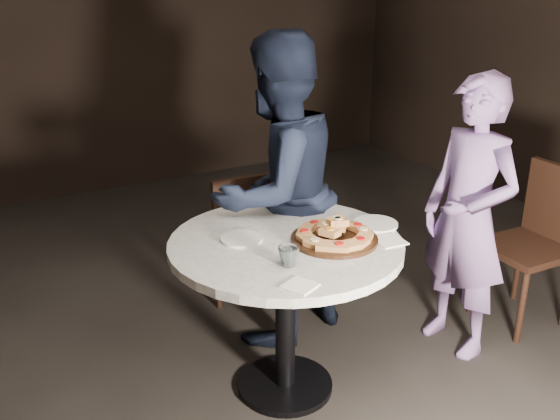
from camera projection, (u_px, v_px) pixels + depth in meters
name	position (u px, v px, depth m)	size (l,w,h in m)	color
floor	(324.00, 391.00, 3.04)	(7.00, 7.00, 0.00)	black
table	(286.00, 270.00, 2.83)	(1.16, 1.16, 0.79)	black
serving_board	(334.00, 239.00, 2.77)	(0.39, 0.39, 0.02)	black
focaccia_pile	(334.00, 232.00, 2.76)	(0.35, 0.35, 0.09)	#B37A45
plate_left	(241.00, 239.00, 2.78)	(0.19, 0.19, 0.01)	white
plate_right	(375.00, 224.00, 2.95)	(0.21, 0.21, 0.01)	white
water_glass	(289.00, 256.00, 2.53)	(0.09, 0.09, 0.08)	silver
napkin_near	(300.00, 286.00, 2.38)	(0.11, 0.11, 0.01)	white
napkin_far	(390.00, 241.00, 2.77)	(0.12, 0.12, 0.01)	white
chair_far	(237.00, 227.00, 3.75)	(0.40, 0.42, 0.82)	black
chair_right	(539.00, 234.00, 3.52)	(0.46, 0.44, 0.91)	black
diner_navy	(277.00, 193.00, 3.25)	(0.80, 0.63, 1.66)	black
diner_teal	(468.00, 218.00, 3.17)	(0.54, 0.35, 1.47)	#8369A9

